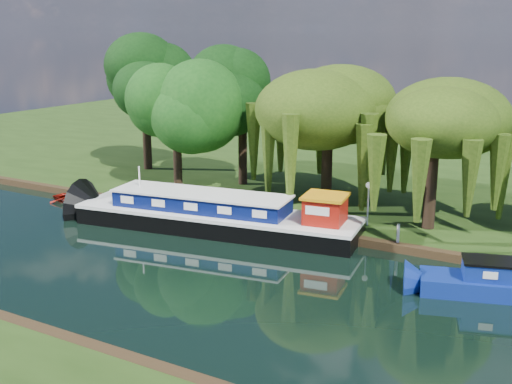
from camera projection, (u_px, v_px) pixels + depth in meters
The scene contains 11 objects.
ground at pixel (273, 293), 28.67m from camera, with size 120.00×120.00×0.00m, color black.
far_bank at pixel (455, 159), 57.14m from camera, with size 120.00×52.00×0.45m, color black.
dutch_barge at pixel (218, 216), 37.43m from camera, with size 17.37×6.38×3.59m.
red_dinghy at pixel (74, 202), 43.76m from camera, with size 2.36×3.30×0.68m, color maroon.
willow_left at pixel (328, 110), 40.23m from camera, with size 6.99×6.99×8.38m.
willow_right at pixel (434, 132), 35.27m from camera, with size 6.24×6.24×7.59m.
tree_far_left at pixel (176, 105), 43.46m from camera, with size 5.44×5.44×8.76m.
tree_far_back at pixel (145, 85), 50.53m from camera, with size 5.76×5.76×9.69m.
tree_far_mid at pixel (242, 98), 45.54m from camera, with size 5.56×5.56×9.09m.
lamppost at pixel (369, 192), 36.64m from camera, with size 0.36×0.36×2.56m.
mooring_posts at pixel (337, 224), 35.72m from camera, with size 19.16×0.16×1.00m.
Camera 1 is at (12.69, -23.46, 11.47)m, focal length 45.00 mm.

